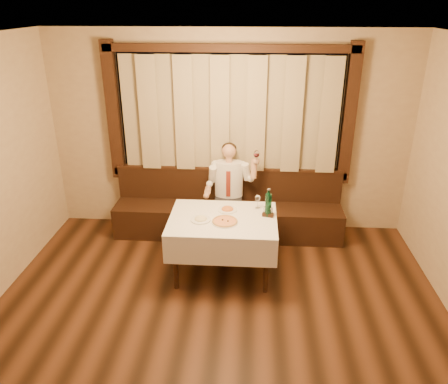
# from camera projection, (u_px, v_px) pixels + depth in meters

# --- Properties ---
(room) EXTENTS (5.01, 6.01, 2.81)m
(room) POSITION_uv_depth(u_px,v_px,m) (217.00, 183.00, 4.18)
(room) COLOR black
(room) RESTS_ON ground
(banquette) EXTENTS (3.20, 0.61, 0.94)m
(banquette) POSITION_uv_depth(u_px,v_px,m) (228.00, 213.00, 6.26)
(banquette) COLOR black
(banquette) RESTS_ON ground
(dining_table) EXTENTS (1.27, 0.97, 0.76)m
(dining_table) POSITION_uv_depth(u_px,v_px,m) (223.00, 226.00, 5.19)
(dining_table) COLOR black
(dining_table) RESTS_ON ground
(pizza) EXTENTS (0.31, 0.31, 0.03)m
(pizza) POSITION_uv_depth(u_px,v_px,m) (225.00, 221.00, 5.03)
(pizza) COLOR white
(pizza) RESTS_ON dining_table
(pasta_red) EXTENTS (0.24, 0.24, 0.08)m
(pasta_red) POSITION_uv_depth(u_px,v_px,m) (227.00, 208.00, 5.31)
(pasta_red) COLOR white
(pasta_red) RESTS_ON dining_table
(pasta_cream) EXTENTS (0.24, 0.24, 0.08)m
(pasta_cream) POSITION_uv_depth(u_px,v_px,m) (201.00, 218.00, 5.07)
(pasta_cream) COLOR white
(pasta_cream) RESTS_ON dining_table
(green_bottle) EXTENTS (0.08, 0.08, 0.35)m
(green_bottle) POSITION_uv_depth(u_px,v_px,m) (268.00, 205.00, 5.12)
(green_bottle) COLOR #11512D
(green_bottle) RESTS_ON dining_table
(table_wine_glass) EXTENTS (0.07, 0.07, 0.18)m
(table_wine_glass) POSITION_uv_depth(u_px,v_px,m) (258.00, 199.00, 5.33)
(table_wine_glass) COLOR white
(table_wine_glass) RESTS_ON dining_table
(cruet_caddy) EXTENTS (0.14, 0.09, 0.14)m
(cruet_caddy) POSITION_uv_depth(u_px,v_px,m) (268.00, 213.00, 5.16)
(cruet_caddy) COLOR black
(cruet_caddy) RESTS_ON dining_table
(seated_man) EXTENTS (0.73, 0.54, 1.35)m
(seated_man) POSITION_uv_depth(u_px,v_px,m) (229.00, 184.00, 5.98)
(seated_man) COLOR black
(seated_man) RESTS_ON ground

